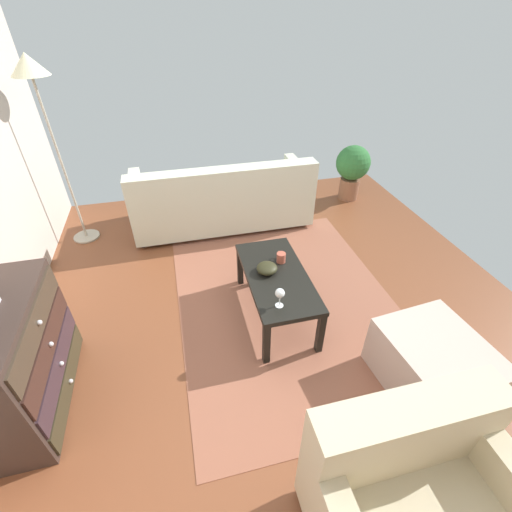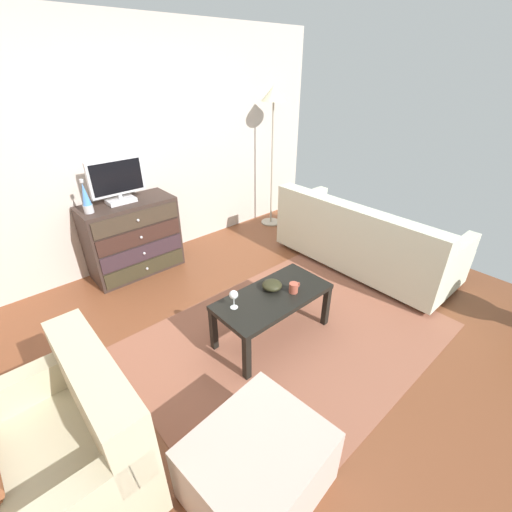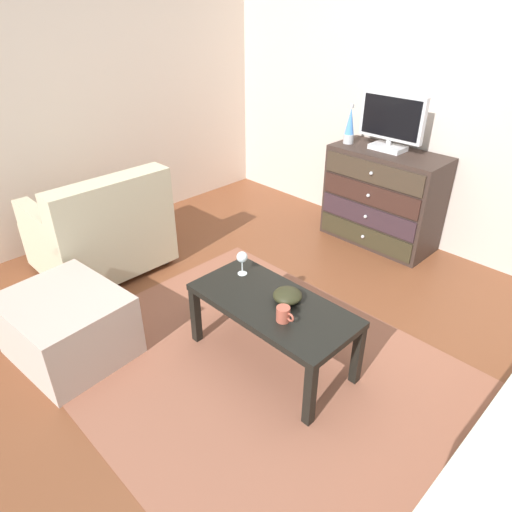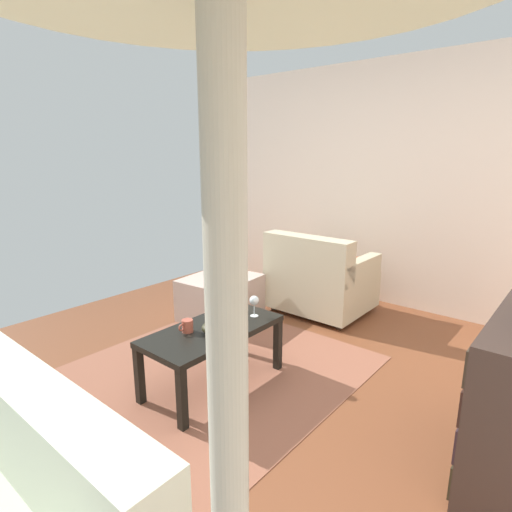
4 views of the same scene
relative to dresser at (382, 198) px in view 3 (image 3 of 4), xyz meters
The scene contains 13 objects.
ground_plane 1.83m from the dresser, 79.98° to the right, with size 5.20×4.60×0.05m, color brown.
wall_accent_rear 0.96m from the dresser, 45.21° to the left, with size 5.20×0.12×2.53m, color beige.
wall_plain_left 2.83m from the dresser, 139.57° to the right, with size 0.12×4.60×2.53m, color beige.
area_rug 2.06m from the dresser, 75.36° to the right, with size 2.60×1.90×0.01m, color brown.
dresser is the anchor object (origin of this frame).
tv 0.65m from the dresser, 145.57° to the left, with size 0.56×0.18×0.45m.
lava_lamp 0.68m from the dresser, behind, with size 0.09×0.09×0.33m.
coffee_table 1.85m from the dresser, 77.62° to the right, with size 0.99×0.48×0.43m.
wine_glass 1.73m from the dresser, 88.14° to the right, with size 0.07×0.07×0.16m.
mug 1.97m from the dresser, 73.65° to the right, with size 0.11×0.08×0.09m.
bowl_decorative 1.80m from the dresser, 75.52° to the right, with size 0.17×0.17×0.08m, color #2A2917.
armchair 2.37m from the dresser, 122.99° to the right, with size 0.80×0.92×0.83m.
ottoman 2.71m from the dresser, 101.20° to the right, with size 0.70×0.60×0.41m, color #BDA699.
Camera 3 is at (1.53, -1.62, 1.97)m, focal length 31.99 mm.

